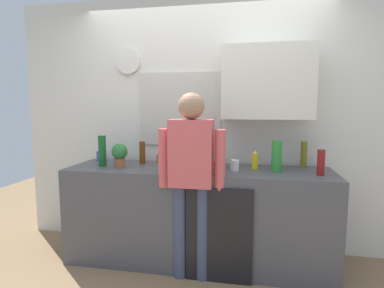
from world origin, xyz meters
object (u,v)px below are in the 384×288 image
(cup_blue_mug, at_px, (101,156))
(cup_white_mug, at_px, (235,165))
(bottle_olive_oil, at_px, (304,155))
(cup_terracotta_mug, at_px, (160,159))
(coffee_maker, at_px, (190,156))
(bottle_amber_beer, at_px, (142,153))
(dish_soap, at_px, (255,161))
(potted_plant, at_px, (120,154))
(bottle_red_vinegar, at_px, (321,162))
(bottle_clear_soda, at_px, (277,156))
(person_at_sink, at_px, (191,171))
(mixing_bowl, at_px, (213,164))
(bottle_green_wine, at_px, (102,151))

(cup_blue_mug, height_order, cup_white_mug, cup_blue_mug)
(bottle_olive_oil, bearing_deg, cup_terracotta_mug, -178.89)
(bottle_olive_oil, bearing_deg, coffee_maker, -157.25)
(bottle_amber_beer, distance_m, dish_soap, 1.12)
(potted_plant, bearing_deg, bottle_olive_oil, 10.86)
(bottle_olive_oil, height_order, cup_white_mug, bottle_olive_oil)
(bottle_red_vinegar, relative_size, bottle_clear_soda, 0.79)
(cup_white_mug, bearing_deg, cup_terracotta_mug, 163.94)
(bottle_clear_soda, distance_m, person_at_sink, 0.78)
(cup_white_mug, relative_size, cup_terracotta_mug, 1.03)
(cup_white_mug, xyz_separation_m, mixing_bowl, (-0.21, 0.07, -0.01))
(bottle_clear_soda, distance_m, potted_plant, 1.45)
(bottle_green_wine, bearing_deg, potted_plant, -11.21)
(bottle_green_wine, xyz_separation_m, mixing_bowl, (1.07, 0.11, -0.11))
(cup_white_mug, distance_m, dish_soap, 0.21)
(cup_terracotta_mug, bearing_deg, dish_soap, -7.17)
(cup_blue_mug, height_order, mixing_bowl, cup_blue_mug)
(bottle_olive_oil, height_order, mixing_bowl, bottle_olive_oil)
(bottle_amber_beer, distance_m, person_at_sink, 0.73)
(bottle_red_vinegar, relative_size, person_at_sink, 0.14)
(bottle_amber_beer, distance_m, potted_plant, 0.26)
(bottle_red_vinegar, bearing_deg, cup_blue_mug, 171.76)
(bottle_red_vinegar, height_order, bottle_olive_oil, bottle_olive_oil)
(cup_terracotta_mug, bearing_deg, bottle_clear_soda, -11.20)
(cup_terracotta_mug, xyz_separation_m, dish_soap, (0.95, -0.12, 0.03))
(bottle_green_wine, relative_size, bottle_red_vinegar, 1.36)
(bottle_amber_beer, bearing_deg, cup_blue_mug, 168.87)
(potted_plant, bearing_deg, cup_terracotta_mug, 44.15)
(bottle_red_vinegar, height_order, cup_blue_mug, bottle_red_vinegar)
(bottle_green_wine, bearing_deg, dish_soap, 5.62)
(bottle_red_vinegar, height_order, cup_white_mug, bottle_red_vinegar)
(bottle_green_wine, distance_m, cup_white_mug, 1.28)
(bottle_olive_oil, bearing_deg, cup_white_mug, -158.66)
(dish_soap, height_order, person_at_sink, person_at_sink)
(dish_soap, bearing_deg, cup_white_mug, -150.95)
(cup_white_mug, bearing_deg, bottle_clear_soda, -0.52)
(bottle_red_vinegar, relative_size, cup_terracotta_mug, 2.39)
(bottle_green_wine, distance_m, mixing_bowl, 1.08)
(bottle_clear_soda, xyz_separation_m, bottle_amber_beer, (-1.30, 0.14, -0.02))
(bottle_olive_oil, height_order, cup_blue_mug, bottle_olive_oil)
(bottle_amber_beer, relative_size, cup_blue_mug, 2.30)
(coffee_maker, height_order, bottle_olive_oil, coffee_maker)
(bottle_olive_oil, height_order, dish_soap, bottle_olive_oil)
(cup_white_mug, height_order, dish_soap, dish_soap)
(cup_blue_mug, bearing_deg, coffee_maker, -21.33)
(bottle_red_vinegar, relative_size, dish_soap, 1.22)
(bottle_amber_beer, height_order, dish_soap, bottle_amber_beer)
(bottle_olive_oil, xyz_separation_m, bottle_clear_soda, (-0.27, -0.25, 0.01))
(bottle_clear_soda, xyz_separation_m, cup_terracotta_mug, (-1.13, 0.22, -0.09))
(coffee_maker, distance_m, person_at_sink, 0.16)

